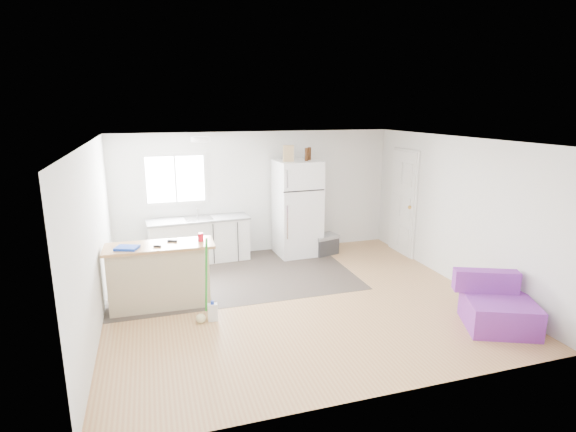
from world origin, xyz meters
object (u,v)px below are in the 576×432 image
Objects in this scene: red_cup at (201,237)px; blue_tray at (127,248)px; mop at (203,305)px; bottle_left at (306,154)px; cardboard_box at (288,153)px; kitchen_cabinets at (199,240)px; cleaner_jug at (213,312)px; purple_seat at (497,308)px; refrigerator at (297,208)px; peninsula at (160,275)px; bottle_right at (309,154)px; cooler at (324,244)px.

red_cup is 1.02m from blue_tray.
mop is at bearing -32.14° from blue_tray.
blue_tray is at bearing -152.18° from bottle_left.
blue_tray is 3.53m from cardboard_box.
cleaner_jug is at bearing -95.89° from kitchen_cabinets.
cleaner_jug is (-0.12, -2.54, -0.30)m from kitchen_cabinets.
kitchen_cabinets is at bearing 155.98° from purple_seat.
refrigerator is 7.44× the size of bottle_left.
refrigerator is (2.68, 1.73, 0.45)m from peninsula.
refrigerator is at bearing 39.83° from red_cup.
kitchen_cabinets is at bearing 177.48° from bottle_right.
mop is 4.80× the size of bottle_right.
peninsula is 1.02m from cleaner_jug.
mop is 3.52m from cardboard_box.
bottle_left is at bearing -6.43° from cardboard_box.
bottle_left is (2.21, 1.62, 0.98)m from red_cup.
refrigerator is (1.91, -0.11, 0.50)m from kitchen_cabinets.
refrigerator is at bearing -6.58° from kitchen_cabinets.
bottle_right is (0.24, 0.02, 1.05)m from refrigerator.
kitchen_cabinets is 1.74× the size of purple_seat.
cooler is 1.82m from bottle_left.
peninsula is 0.89m from mop.
blue_tray is at bearing -178.46° from purple_seat.
refrigerator reaches higher than red_cup.
kitchen_cabinets is 1.93m from red_cup.
red_cup is 0.48× the size of bottle_right.
kitchen_cabinets is 2.58m from bottle_left.
refrigerator is at bearing 30.38° from blue_tray.
refrigerator is 1.55× the size of mop.
red_cup is 3.05m from bottle_right.
blue_tray is (-3.60, -1.62, 0.76)m from cooler.
cardboard_box is at bearing 35.28° from peninsula.
peninsula is 3.58m from bottle_left.
red_cup is (-2.07, -1.73, 0.07)m from refrigerator.
red_cup is 0.40× the size of cardboard_box.
peninsula is at bearing -170.20° from cooler.
peninsula is at bearing -116.08° from kitchen_cabinets.
refrigerator is at bearing 142.82° from bottle_left.
blue_tray reaches higher than cooler.
bottle_left is (-1.42, 3.60, 1.73)m from purple_seat.
purple_seat is at bearing -28.58° from red_cup.
blue_tray is at bearing 153.70° from cleaner_jug.
bottle_left is at bearing 31.31° from peninsula.
peninsula is 3.72m from bottle_right.
kitchen_cabinets is at bearing 174.02° from cardboard_box.
purple_seat is at bearing -89.32° from cooler.
mop is 4.00× the size of blue_tray.
peninsula is at bearing 125.17° from mop.
refrigerator is 2.69m from red_cup.
purple_seat is 3.65× the size of cardboard_box.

